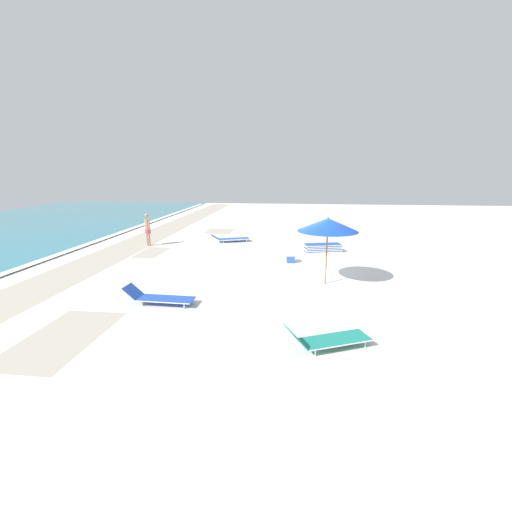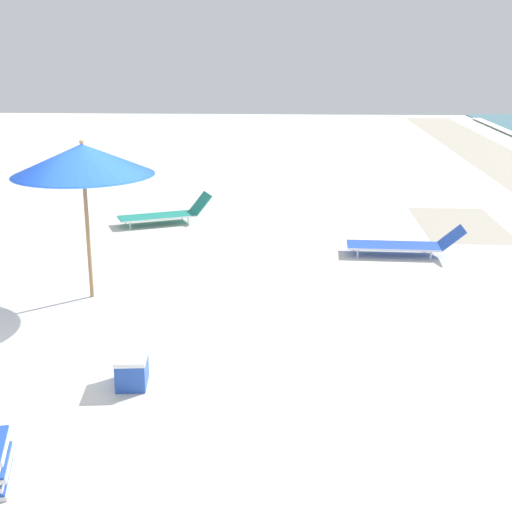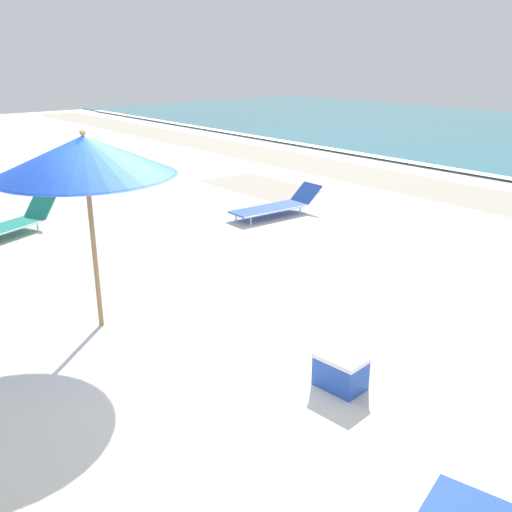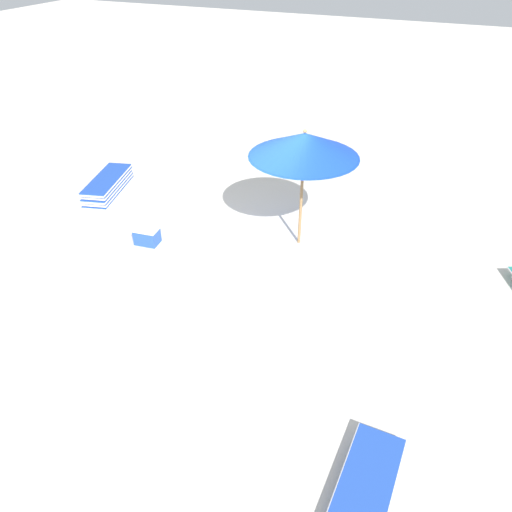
{
  "view_description": "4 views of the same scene",
  "coord_description": "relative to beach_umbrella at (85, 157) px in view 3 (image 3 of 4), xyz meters",
  "views": [
    {
      "loc": [
        -13.06,
        0.52,
        3.94
      ],
      "look_at": [
        -1.14,
        1.82,
        0.97
      ],
      "focal_mm": 24.0,
      "sensor_mm": 36.0,
      "label": 1
    },
    {
      "loc": [
        9.19,
        2.4,
        3.82
      ],
      "look_at": [
        -0.8,
        1.89,
        0.8
      ],
      "focal_mm": 50.0,
      "sensor_mm": 36.0,
      "label": 2
    },
    {
      "loc": [
        5.17,
        -3.33,
        3.25
      ],
      "look_at": [
        -0.23,
        1.13,
        0.76
      ],
      "focal_mm": 40.0,
      "sensor_mm": 36.0,
      "label": 3
    },
    {
      "loc": [
        -3.78,
        7.8,
        5.62
      ],
      "look_at": [
        -0.99,
        1.31,
        0.86
      ],
      "focal_mm": 35.0,
      "sensor_mm": 36.0,
      "label": 4
    }
  ],
  "objects": [
    {
      "name": "ground_plane",
      "position": [
        1.11,
        0.7,
        -2.22
      ],
      "size": [
        60.0,
        60.0,
        0.16
      ],
      "color": "silver"
    },
    {
      "name": "cooler_box",
      "position": [
        2.9,
        1.27,
        -1.95
      ],
      "size": [
        0.53,
        0.4,
        0.37
      ],
      "rotation": [
        0.0,
        0.0,
        0.1
      ],
      "color": "blue",
      "rests_on": "ground_plane"
    },
    {
      "name": "sun_lounger_beside_umbrella",
      "position": [
        -2.52,
        5.21,
        -1.93
      ],
      "size": [
        0.7,
        2.14,
        0.55
      ],
      "rotation": [
        0.0,
        0.0,
        -0.04
      ],
      "color": "blue",
      "rests_on": "ground_plane"
    },
    {
      "name": "sun_lounger_under_umbrella",
      "position": [
        -4.69,
        0.37,
        -1.92
      ],
      "size": [
        1.35,
        2.07,
        0.6
      ],
      "rotation": [
        0.0,
        0.0,
        0.41
      ],
      "color": "#1E8475",
      "rests_on": "ground_plane"
    },
    {
      "name": "beach_umbrella",
      "position": [
        0.0,
        0.0,
        0.0
      ],
      "size": [
        2.11,
        2.11,
        2.44
      ],
      "color": "#9E7547",
      "rests_on": "ground_plane"
    }
  ]
}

